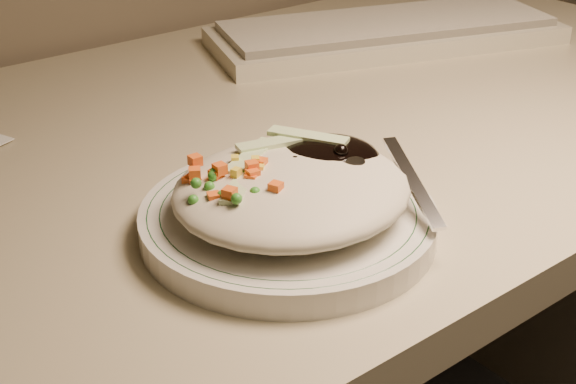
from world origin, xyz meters
TOP-DOWN VIEW (x-y plane):
  - desk at (0.00, 1.38)m, footprint 1.40×0.70m
  - plate at (-0.09, 1.19)m, footprint 0.24×0.24m
  - plate_rim at (-0.09, 1.19)m, footprint 0.22×0.22m
  - meal at (-0.09, 1.19)m, footprint 0.21×0.19m
  - keyboard at (0.32, 1.50)m, footprint 0.50×0.31m

SIDE VIEW (x-z plane):
  - desk at x=0.00m, z-range 0.17..0.91m
  - plate at x=-0.09m, z-range 0.74..0.76m
  - keyboard at x=0.32m, z-range 0.74..0.77m
  - plate_rim at x=-0.09m, z-range 0.76..0.76m
  - meal at x=-0.09m, z-range 0.76..0.81m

